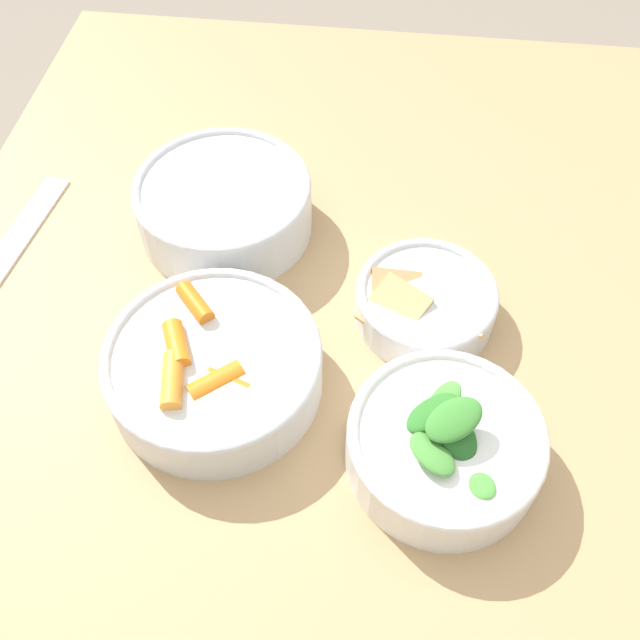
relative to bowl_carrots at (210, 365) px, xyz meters
name	(u,v)px	position (x,y,z in m)	size (l,w,h in m)	color
ground_plane	(341,613)	(-0.01, -0.14, -0.76)	(10.00, 10.00, 0.00)	gray
dining_table	(355,453)	(-0.01, -0.14, -0.13)	(1.23, 0.93, 0.73)	tan
bowl_carrots	(210,365)	(0.00, 0.00, 0.00)	(0.20, 0.20, 0.06)	silver
bowl_greens	(442,443)	(-0.05, -0.21, 0.00)	(0.17, 0.17, 0.08)	white
bowl_beans_hotdog	(222,207)	(0.20, 0.03, 0.00)	(0.19, 0.19, 0.06)	silver
bowl_cookies	(423,302)	(0.10, -0.19, -0.01)	(0.14, 0.14, 0.05)	silver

